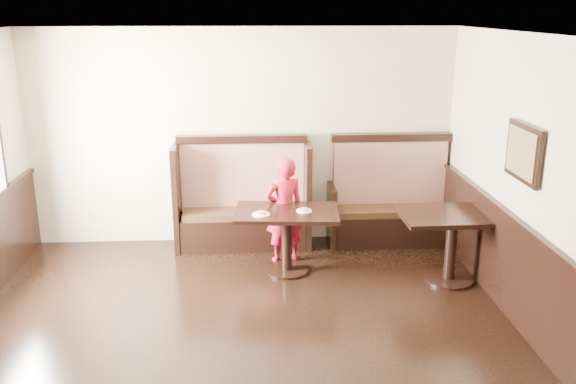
{
  "coord_description": "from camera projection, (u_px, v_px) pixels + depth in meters",
  "views": [
    {
      "loc": [
        0.14,
        -4.3,
        3.02
      ],
      "look_at": [
        0.53,
        2.35,
        1.0
      ],
      "focal_mm": 38.0,
      "sensor_mm": 36.0,
      "label": 1
    }
  ],
  "objects": [
    {
      "name": "room_shell",
      "position": [
        203.0,
        304.0,
        5.03
      ],
      "size": [
        7.0,
        7.0,
        7.0
      ],
      "color": "#C4B48E",
      "rests_on": "ground"
    },
    {
      "name": "booth_main",
      "position": [
        243.0,
        206.0,
        7.97
      ],
      "size": [
        1.75,
        0.72,
        1.45
      ],
      "color": "black",
      "rests_on": "ground"
    },
    {
      "name": "booth_neighbor",
      "position": [
        390.0,
        207.0,
        8.09
      ],
      "size": [
        1.65,
        0.72,
        1.45
      ],
      "color": "black",
      "rests_on": "ground"
    },
    {
      "name": "table_main",
      "position": [
        287.0,
        225.0,
        7.11
      ],
      "size": [
        1.25,
        0.84,
        0.76
      ],
      "rotation": [
        0.0,
        0.0,
        -0.08
      ],
      "color": "black",
      "rests_on": "ground"
    },
    {
      "name": "table_neighbor",
      "position": [
        452.0,
        231.0,
        6.85
      ],
      "size": [
        1.2,
        0.8,
        0.82
      ],
      "rotation": [
        0.0,
        0.0,
        0.02
      ],
      "color": "black",
      "rests_on": "ground"
    },
    {
      "name": "child",
      "position": [
        284.0,
        210.0,
        7.41
      ],
      "size": [
        0.55,
        0.43,
        1.31
      ],
      "primitive_type": "imported",
      "rotation": [
        0.0,
        0.0,
        3.41
      ],
      "color": "#A21124",
      "rests_on": "ground"
    },
    {
      "name": "pizza_plate_left",
      "position": [
        261.0,
        214.0,
        6.92
      ],
      "size": [
        0.21,
        0.21,
        0.04
      ],
      "color": "white",
      "rests_on": "table_main"
    },
    {
      "name": "pizza_plate_right",
      "position": [
        304.0,
        210.0,
        7.04
      ],
      "size": [
        0.18,
        0.18,
        0.03
      ],
      "color": "white",
      "rests_on": "table_main"
    }
  ]
}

